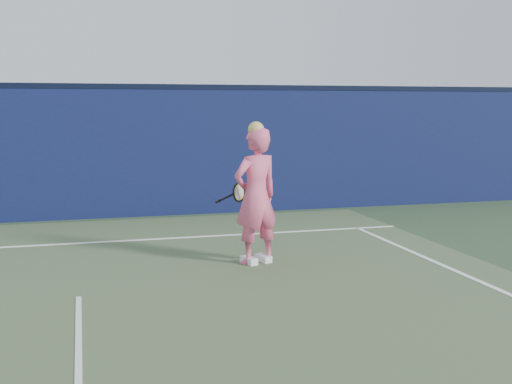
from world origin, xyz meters
name	(u,v)px	position (x,y,z in m)	size (l,w,h in m)	color
ground	(79,327)	(0.00, 0.00, 0.00)	(80.00, 80.00, 0.00)	#2E4128
backstop_wall	(76,154)	(0.00, 6.50, 1.25)	(24.00, 0.40, 2.50)	#0C1638
wall_cap	(74,86)	(0.00, 6.50, 2.55)	(24.00, 0.42, 0.10)	black
player	(256,196)	(2.38, 2.04, 0.95)	(0.80, 0.66, 1.96)	#EA5B83
racket	(237,193)	(2.22, 2.47, 0.94)	(0.50, 0.28, 0.29)	black
court_lines	(79,337)	(0.00, -0.33, 0.01)	(11.00, 12.04, 0.01)	white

